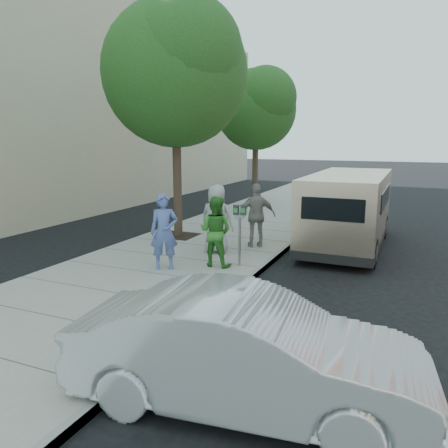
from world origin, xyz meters
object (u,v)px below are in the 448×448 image
(sedan, at_px, (247,352))
(person_striped_polo, at_px, (257,215))
(tree_near, at_px, (176,68))
(parking_meter, at_px, (240,222))
(person_officer, at_px, (164,232))
(van, at_px, (349,208))
(tree_far, at_px, (257,106))
(person_gray_shirt, at_px, (217,219))
(person_green_shirt, at_px, (215,231))

(sedan, bearing_deg, person_striped_polo, 11.72)
(tree_near, bearing_deg, parking_meter, -38.25)
(person_officer, bearing_deg, van, 21.43)
(tree_near, height_order, tree_far, tree_near)
(sedan, bearing_deg, person_officer, 34.54)
(parking_meter, relative_size, person_gray_shirt, 0.80)
(van, bearing_deg, person_officer, -128.19)
(van, bearing_deg, person_green_shirt, -123.87)
(person_gray_shirt, bearing_deg, person_striped_polo, -132.43)
(parking_meter, distance_m, person_officer, 1.91)
(parking_meter, distance_m, person_gray_shirt, 1.51)
(person_green_shirt, height_order, person_gray_shirt, person_gray_shirt)
(van, bearing_deg, tree_far, 130.29)
(sedan, xyz_separation_m, person_green_shirt, (-2.80, 5.12, 0.31))
(tree_far, relative_size, person_gray_shirt, 3.31)
(van, height_order, sedan, van)
(parking_meter, distance_m, sedan, 5.80)
(tree_near, xyz_separation_m, van, (5.31, 1.34, -4.32))
(parking_meter, relative_size, person_green_shirt, 0.88)
(tree_near, bearing_deg, person_green_shirt, -46.31)
(tree_near, xyz_separation_m, parking_meter, (3.17, -2.50, -4.25))
(van, xyz_separation_m, person_officer, (-3.78, -4.80, -0.13))
(parking_meter, height_order, person_green_shirt, person_green_shirt)
(van, height_order, person_gray_shirt, van)
(tree_near, height_order, sedan, tree_near)
(tree_near, relative_size, person_striped_polo, 3.92)
(person_green_shirt, bearing_deg, tree_far, -75.70)
(sedan, bearing_deg, parking_meter, 15.71)
(sedan, distance_m, person_gray_shirt, 7.18)
(tree_far, relative_size, parking_meter, 4.11)
(tree_far, height_order, parking_meter, tree_far)
(parking_meter, bearing_deg, person_green_shirt, -168.91)
(person_green_shirt, height_order, person_striped_polo, person_striped_polo)
(parking_meter, relative_size, person_officer, 0.83)
(tree_far, bearing_deg, person_gray_shirt, -77.25)
(parking_meter, xyz_separation_m, van, (2.14, 3.83, -0.07))
(person_green_shirt, bearing_deg, person_officer, 35.57)
(sedan, relative_size, person_striped_polo, 2.35)
(tree_near, distance_m, van, 6.97)
(person_gray_shirt, bearing_deg, person_officer, 69.81)
(tree_near, distance_m, person_gray_shirt, 5.09)
(tree_near, bearing_deg, tree_far, 90.00)
(parking_meter, relative_size, person_striped_polo, 0.82)
(tree_far, relative_size, person_striped_polo, 3.38)
(tree_far, height_order, van, tree_far)
(tree_far, xyz_separation_m, person_officer, (1.53, -11.06, -3.79))
(tree_near, relative_size, van, 1.20)
(tree_near, distance_m, person_striped_polo, 5.30)
(sedan, bearing_deg, person_gray_shirt, 20.78)
(parking_meter, bearing_deg, tree_near, 132.43)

